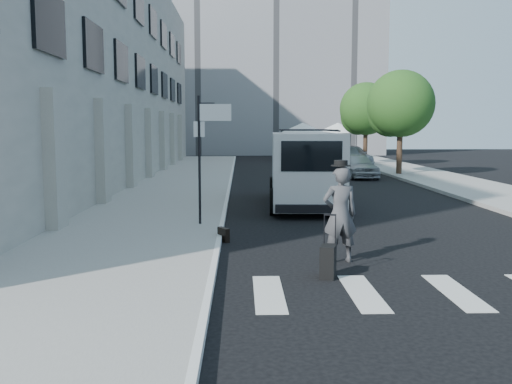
{
  "coord_description": "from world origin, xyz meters",
  "views": [
    {
      "loc": [
        -1.46,
        -12.38,
        2.8
      ],
      "look_at": [
        -1.12,
        0.81,
        1.3
      ],
      "focal_mm": 40.0,
      "sensor_mm": 36.0,
      "label": 1
    }
  ],
  "objects": [
    {
      "name": "ground",
      "position": [
        0.0,
        0.0,
        0.0
      ],
      "size": [
        120.0,
        120.0,
        0.0
      ],
      "primitive_type": "plane",
      "color": "black",
      "rests_on": "ground"
    },
    {
      "name": "suitcase",
      "position": [
        0.16,
        -2.0,
        0.31
      ],
      "size": [
        0.37,
        0.48,
        1.18
      ],
      "rotation": [
        0.0,
        0.0,
        -0.28
      ],
      "color": "black",
      "rests_on": "ground"
    },
    {
      "name": "tree_near",
      "position": [
        7.5,
        20.15,
        3.97
      ],
      "size": [
        3.8,
        3.83,
        6.03
      ],
      "color": "black",
      "rests_on": "ground"
    },
    {
      "name": "building_left",
      "position": [
        -11.5,
        18.0,
        6.0
      ],
      "size": [
        10.0,
        44.0,
        12.0
      ],
      "primitive_type": "cube",
      "color": "gray",
      "rests_on": "ground"
    },
    {
      "name": "building_far",
      "position": [
        2.0,
        50.0,
        12.5
      ],
      "size": [
        22.0,
        12.0,
        25.0
      ],
      "primitive_type": "cube",
      "color": "slate",
      "rests_on": "ground"
    },
    {
      "name": "cargo_van",
      "position": [
        0.81,
        7.9,
        1.33
      ],
      "size": [
        2.74,
        7.07,
        2.6
      ],
      "rotation": [
        0.0,
        0.0,
        -0.05
      ],
      "color": "beige",
      "rests_on": "ground"
    },
    {
      "name": "sidewalk_right",
      "position": [
        9.0,
        20.0,
        0.07
      ],
      "size": [
        4.0,
        56.0,
        0.15
      ],
      "primitive_type": "cube",
      "color": "gray",
      "rests_on": "ground"
    },
    {
      "name": "parked_car_c",
      "position": [
        6.66,
        29.21,
        0.72
      ],
      "size": [
        2.65,
        5.18,
        1.44
      ],
      "primitive_type": "imported",
      "rotation": [
        0.0,
        0.0,
        0.13
      ],
      "color": "gray",
      "rests_on": "ground"
    },
    {
      "name": "parked_car_b",
      "position": [
        6.12,
        28.7,
        0.68
      ],
      "size": [
        1.86,
        4.23,
        1.35
      ],
      "primitive_type": "imported",
      "rotation": [
        0.0,
        0.0,
        0.11
      ],
      "color": "slate",
      "rests_on": "ground"
    },
    {
      "name": "tent_left",
      "position": [
        4.0,
        38.0,
        2.71
      ],
      "size": [
        4.0,
        4.0,
        3.2
      ],
      "color": "black",
      "rests_on": "ground"
    },
    {
      "name": "tree_far",
      "position": [
        7.5,
        29.15,
        3.97
      ],
      "size": [
        3.8,
        3.83,
        6.03
      ],
      "color": "black",
      "rests_on": "ground"
    },
    {
      "name": "sign_pole",
      "position": [
        -2.36,
        3.2,
        2.65
      ],
      "size": [
        1.03,
        0.07,
        3.5
      ],
      "color": "black",
      "rests_on": "sidewalk_left"
    },
    {
      "name": "parked_car_a",
      "position": [
        5.0,
        18.96,
        0.69
      ],
      "size": [
        1.93,
        4.15,
        1.37
      ],
      "primitive_type": "imported",
      "rotation": [
        0.0,
        0.0,
        0.08
      ],
      "color": "#A8ACB0",
      "rests_on": "ground"
    },
    {
      "name": "businessman",
      "position": [
        0.59,
        -0.75,
        1.0
      ],
      "size": [
        0.79,
        0.57,
        2.01
      ],
      "primitive_type": "imported",
      "rotation": [
        0.0,
        0.0,
        3.27
      ],
      "color": "#404043",
      "rests_on": "ground"
    },
    {
      "name": "sidewalk_left",
      "position": [
        -4.25,
        16.0,
        0.07
      ],
      "size": [
        4.5,
        48.0,
        0.15
      ],
      "primitive_type": "cube",
      "color": "gray",
      "rests_on": "ground"
    },
    {
      "name": "tent_right",
      "position": [
        7.2,
        38.5,
        2.71
      ],
      "size": [
        4.0,
        4.0,
        3.2
      ],
      "color": "black",
      "rests_on": "ground"
    },
    {
      "name": "briefcase",
      "position": [
        -1.9,
        1.46,
        0.17
      ],
      "size": [
        0.32,
        0.44,
        0.34
      ],
      "primitive_type": "cube",
      "rotation": [
        0.0,
        0.0,
        0.5
      ],
      "color": "black",
      "rests_on": "ground"
    }
  ]
}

